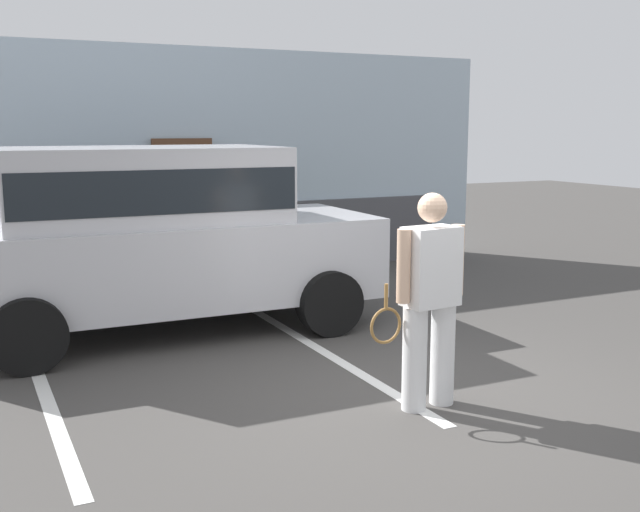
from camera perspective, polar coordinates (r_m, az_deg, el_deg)
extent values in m
plane|color=#423F3D|center=(6.52, 6.49, -10.60)|extent=(40.00, 40.00, 0.00)
cube|color=silver|center=(7.04, -20.13, -9.57)|extent=(0.12, 4.40, 0.01)
cube|color=silver|center=(7.74, 0.25, -7.22)|extent=(0.12, 4.40, 0.01)
cube|color=silver|center=(11.63, -9.43, 6.89)|extent=(9.88, 0.30, 3.43)
cube|color=#4C4C51|center=(11.55, -8.98, 1.07)|extent=(8.30, 0.10, 1.10)
cube|color=brown|center=(11.40, -10.24, 3.46)|extent=(0.90, 0.06, 2.10)
cube|color=#B7B7BC|center=(8.55, -11.48, -0.31)|extent=(4.63, 1.97, 0.90)
cube|color=#B7B7BC|center=(8.39, -13.34, 5.29)|extent=(2.93, 1.80, 0.80)
cube|color=black|center=(8.40, -13.33, 5.16)|extent=(2.87, 1.82, 0.44)
cylinder|color=black|center=(9.98, -4.03, -1.29)|extent=(0.72, 0.27, 0.72)
cylinder|color=black|center=(8.27, 0.73, -3.56)|extent=(0.72, 0.27, 0.72)
cylinder|color=black|center=(9.35, -22.07, -2.73)|extent=(0.72, 0.27, 0.72)
cylinder|color=black|center=(7.50, -21.23, -5.62)|extent=(0.72, 0.27, 0.72)
cylinder|color=white|center=(6.32, 9.24, -7.28)|extent=(0.20, 0.20, 0.85)
cylinder|color=white|center=(6.14, 7.15, -7.72)|extent=(0.20, 0.20, 0.85)
cube|color=white|center=(6.05, 8.38, -0.78)|extent=(0.46, 0.31, 0.63)
sphere|color=beige|center=(5.99, 8.49, 3.64)|extent=(0.23, 0.23, 0.23)
cylinder|color=beige|center=(6.22, 10.32, -0.30)|extent=(0.11, 0.11, 0.58)
cylinder|color=beige|center=(5.88, 6.33, -0.77)|extent=(0.11, 0.11, 0.58)
torus|color=olive|center=(5.95, 4.99, -5.27)|extent=(0.37, 0.06, 0.37)
cylinder|color=olive|center=(5.90, 5.02, -3.06)|extent=(0.03, 0.03, 0.20)
cylinder|color=brown|center=(11.74, 1.26, -0.81)|extent=(0.39, 0.39, 0.24)
sphere|color=#387F33|center=(11.68, 1.27, 1.02)|extent=(0.61, 0.61, 0.61)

